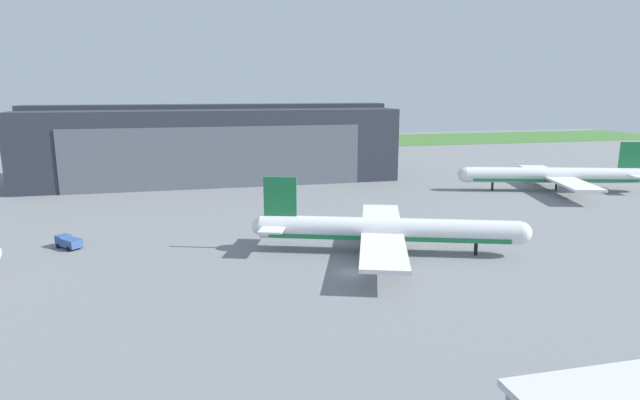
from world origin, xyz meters
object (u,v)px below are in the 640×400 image
at_px(baggage_tug, 69,242).
at_px(maintenance_hangar, 214,143).
at_px(airliner_near_right, 387,230).
at_px(airliner_far_right, 554,176).

bearing_deg(baggage_tug, maintenance_hangar, 67.76).
bearing_deg(airliner_near_right, baggage_tug, 164.18).
relative_size(airliner_far_right, airliner_near_right, 1.11).
distance_m(maintenance_hangar, airliner_near_right, 79.62).
distance_m(maintenance_hangar, baggage_tug, 67.72).
xyz_separation_m(maintenance_hangar, airliner_near_right, (23.17, -75.90, -6.36)).
distance_m(airliner_far_right, baggage_tug, 109.03).
relative_size(maintenance_hangar, airliner_far_right, 2.16).
height_order(maintenance_hangar, baggage_tug, maintenance_hangar).
bearing_deg(maintenance_hangar, airliner_far_right, -25.27).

